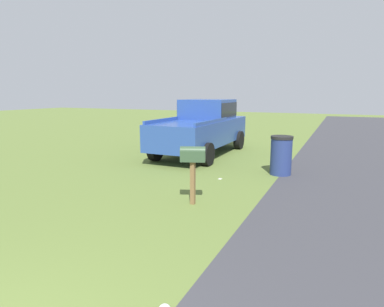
{
  "coord_description": "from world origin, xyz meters",
  "views": [
    {
      "loc": [
        -0.68,
        -2.61,
        2.33
      ],
      "look_at": [
        4.39,
        -0.28,
        1.3
      ],
      "focal_mm": 30.57,
      "sensor_mm": 36.0,
      "label": 1
    }
  ],
  "objects": [
    {
      "name": "trash_bin",
      "position": [
        8.8,
        -1.07,
        0.57
      ],
      "size": [
        0.63,
        0.63,
        1.13
      ],
      "color": "navy",
      "rests_on": "ground"
    },
    {
      "name": "litter_wrapper_near_hydrant",
      "position": [
        7.59,
        0.34,
        0.0
      ],
      "size": [
        0.13,
        0.1,
        0.01
      ],
      "primitive_type": "cube",
      "rotation": [
        0.0,
        0.0,
        3.03
      ],
      "color": "silver",
      "rests_on": "ground"
    },
    {
      "name": "pickup_truck",
      "position": [
        10.98,
        2.29,
        1.11
      ],
      "size": [
        5.45,
        2.22,
        2.09
      ],
      "rotation": [
        0.0,
        0.0,
        0.0
      ],
      "color": "#284793",
      "rests_on": "ground"
    },
    {
      "name": "mailbox",
      "position": [
        5.39,
        0.17,
        1.0
      ],
      "size": [
        0.37,
        0.56,
        1.25
      ],
      "rotation": [
        0.0,
        0.0,
        0.36
      ],
      "color": "brown",
      "rests_on": "ground"
    }
  ]
}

